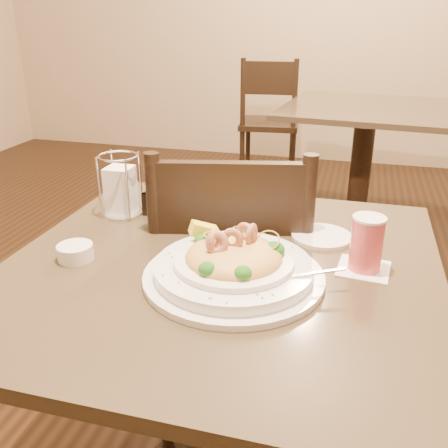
% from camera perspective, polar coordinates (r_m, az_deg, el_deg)
% --- Properties ---
extents(main_table, '(0.90, 0.90, 0.73)m').
position_cam_1_polar(main_table, '(1.18, -0.26, -14.40)').
color(main_table, black).
rests_on(main_table, ground).
extents(background_table, '(0.99, 0.99, 0.73)m').
position_cam_1_polar(background_table, '(3.01, 15.59, 8.47)').
color(background_table, black).
rests_on(background_table, ground).
extents(dining_chair_near, '(0.50, 0.50, 0.93)m').
position_cam_1_polar(dining_chair_near, '(1.42, 0.84, -7.61)').
color(dining_chair_near, black).
rests_on(dining_chair_near, ground).
extents(dining_chair_far, '(0.46, 0.46, 0.93)m').
position_cam_1_polar(dining_chair_far, '(3.74, 5.19, 11.89)').
color(dining_chair_far, black).
rests_on(dining_chair_far, ground).
extents(pasta_bowl, '(0.39, 0.36, 0.11)m').
position_cam_1_polar(pasta_bowl, '(0.98, 1.10, -4.66)').
color(pasta_bowl, white).
rests_on(pasta_bowl, main_table).
extents(drink_glass, '(0.11, 0.11, 0.12)m').
position_cam_1_polar(drink_glass, '(1.05, 15.98, -2.20)').
color(drink_glass, white).
rests_on(drink_glass, main_table).
extents(bread_basket, '(0.23, 0.19, 0.06)m').
position_cam_1_polar(bread_basket, '(1.34, -3.48, 2.60)').
color(bread_basket, black).
rests_on(bread_basket, main_table).
extents(napkin_caddy, '(0.10, 0.10, 0.16)m').
position_cam_1_polar(napkin_caddy, '(1.31, -11.73, 3.92)').
color(napkin_caddy, silver).
rests_on(napkin_caddy, main_table).
extents(side_plate, '(0.17, 0.17, 0.01)m').
position_cam_1_polar(side_plate, '(1.19, 11.09, -1.40)').
color(side_plate, white).
rests_on(side_plate, main_table).
extents(butter_ramekin, '(0.09, 0.09, 0.03)m').
position_cam_1_polar(butter_ramekin, '(1.11, -16.63, -3.10)').
color(butter_ramekin, white).
rests_on(butter_ramekin, main_table).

